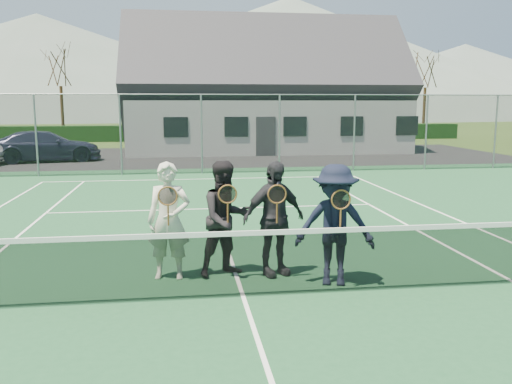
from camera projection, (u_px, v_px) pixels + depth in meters
ground at (197, 157)px, 27.10m from camera, size 220.00×220.00×0.00m
court_surface at (243, 297)px, 7.56m from camera, size 30.00×30.00×0.02m
tarmac_carpark at (115, 158)px, 26.55m from camera, size 40.00×12.00×0.01m
hedge_row at (191, 133)px, 38.73m from camera, size 40.00×1.20×1.10m
hill_west at (40, 66)px, 95.45m from camera, size 110.00×110.00×18.00m
hill_centre at (290, 58)px, 101.33m from camera, size 120.00×120.00×22.00m
hill_east at (464, 80)px, 106.80m from camera, size 90.00×90.00×14.00m
car_c at (46, 146)px, 24.91m from camera, size 5.18×2.95×1.41m
court_markings at (243, 296)px, 7.56m from camera, size 11.03×23.83×0.01m
tennis_net at (243, 261)px, 7.47m from camera, size 11.68×0.08×1.10m
perimeter_fence at (202, 134)px, 20.50m from camera, size 30.07×0.07×3.02m
clubhouse at (264, 80)px, 30.91m from camera, size 15.60×8.20×7.70m
tree_b at (59, 58)px, 37.61m from camera, size 3.20×3.20×7.77m
tree_c at (217, 59)px, 39.13m from camera, size 3.20×3.20×7.77m
tree_d at (351, 61)px, 40.51m from camera, size 3.20×3.20×7.77m
tree_e at (426, 62)px, 41.33m from camera, size 3.20×3.20×7.77m
player_a at (169, 221)px, 8.24m from camera, size 0.71×0.54×1.80m
player_b at (226, 218)px, 8.40m from camera, size 1.06×0.96×1.80m
player_c at (274, 219)px, 8.40m from camera, size 1.14×0.77×1.80m
player_d at (335, 225)px, 7.95m from camera, size 1.30×0.97×1.80m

